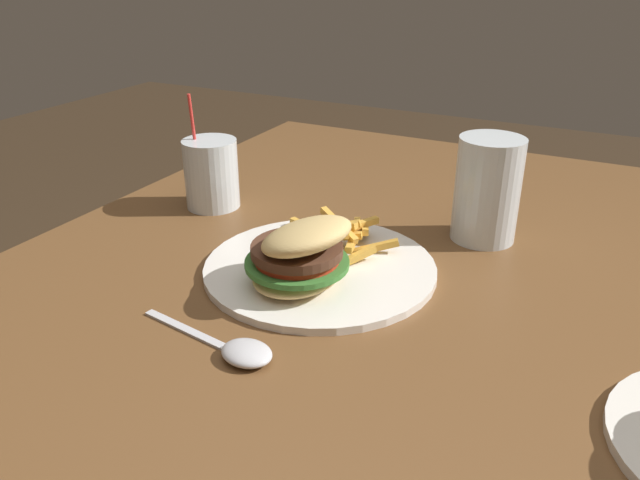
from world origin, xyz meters
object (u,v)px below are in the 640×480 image
Objects in this scene: juice_glass at (212,176)px; beer_glass at (487,191)px; spoon at (241,351)px; meal_plate_near at (312,259)px.

beer_glass is at bearing 100.08° from juice_glass.
juice_glass is 1.00× the size of spoon.
beer_glass is at bearing 78.60° from spoon.
beer_glass reaches higher than spoon.
beer_glass is 0.82× the size of spoon.
meal_plate_near is 0.30m from juice_glass.
meal_plate_near is 2.06× the size of beer_glass.
juice_glass is 0.43m from spoon.
spoon is (0.40, -0.15, -0.06)m from beer_glass.
juice_glass is (0.07, -0.42, -0.02)m from beer_glass.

